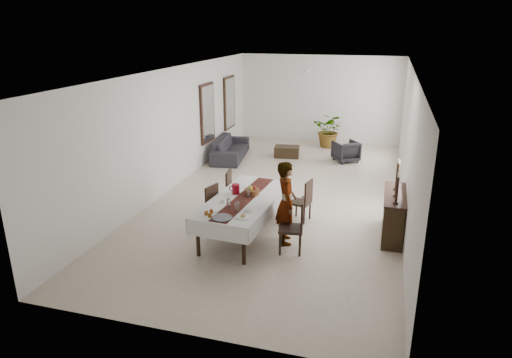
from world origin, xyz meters
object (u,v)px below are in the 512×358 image
at_px(dining_table_top, 245,200).
at_px(sideboard_body, 393,216).
at_px(woman, 286,203).
at_px(red_pitcher, 236,189).
at_px(sofa, 230,148).

height_order(dining_table_top, sideboard_body, sideboard_body).
relative_size(dining_table_top, sideboard_body, 1.69).
bearing_deg(woman, red_pitcher, 55.37).
bearing_deg(sofa, sideboard_body, -139.32).
bearing_deg(red_pitcher, dining_table_top, -35.51).
height_order(red_pitcher, sofa, red_pitcher).
bearing_deg(red_pitcher, sofa, 110.46).
distance_m(dining_table_top, woman, 0.93).
xyz_separation_m(dining_table_top, sideboard_body, (3.01, 0.77, -0.32)).
height_order(red_pitcher, woman, woman).
bearing_deg(woman, sofa, 10.01).
xyz_separation_m(sideboard_body, sofa, (-5.22, 4.65, -0.12)).
bearing_deg(sideboard_body, sofa, 138.34).
distance_m(red_pitcher, woman, 1.22).
xyz_separation_m(dining_table_top, sofa, (-2.21, 5.42, -0.44)).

